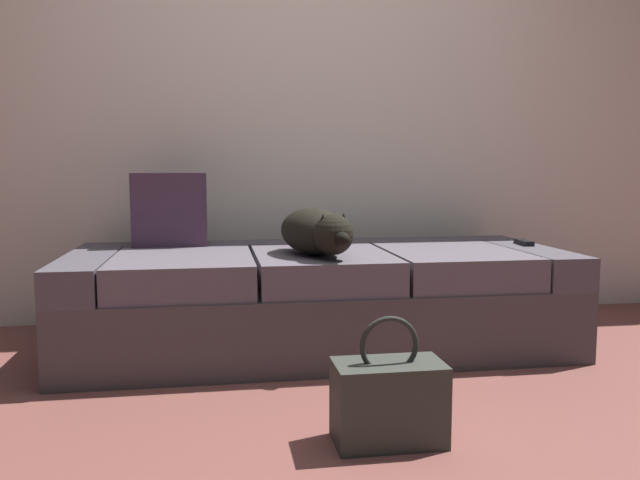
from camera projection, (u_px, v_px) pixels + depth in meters
The scene contains 7 objects.
ground_plane at pixel (382, 456), 1.80m from camera, with size 10.00×10.00×0.00m, color brown.
back_wall at pixel (298, 54), 3.41m from camera, with size 6.40×0.10×2.80m, color silver.
couch at pixel (318, 299), 2.88m from camera, with size 2.15×0.91×0.44m.
dog_dark at pixel (317, 232), 2.67m from camera, with size 0.34×0.56×0.20m.
tv_remote at pixel (524, 242), 3.05m from camera, with size 0.04×0.15×0.02m, color black.
throw_pillow at pixel (169, 210), 2.98m from camera, with size 0.34×0.12×0.34m, color #452B3E.
handbag at pixel (389, 401), 1.88m from camera, with size 0.32×0.18×0.38m.
Camera 1 is at (-0.45, -1.67, 0.80)m, focal length 36.17 mm.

